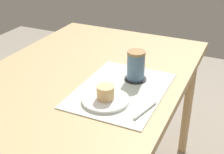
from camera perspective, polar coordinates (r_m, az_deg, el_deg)
The scene contains 7 objects.
dining_table at distance 1.32m, azimuth -6.71°, elevation -3.42°, with size 1.36×0.85×0.71m.
placemat at distance 1.21m, azimuth 1.72°, elevation -2.38°, with size 0.44×0.32×0.00m, color silver.
pastry_plate at distance 1.13m, azimuth -1.19°, elevation -4.20°, with size 0.17×0.17×0.01m, color white.
pastry at distance 1.12m, azimuth -1.21°, elevation -2.83°, with size 0.06×0.06×0.05m, color #E5BC7F.
coffee_coaster at distance 1.29m, azimuth 4.29°, elevation -0.35°, with size 0.09×0.09×0.01m, color #232328.
coffee_mug at distance 1.26m, azimuth 4.43°, elevation 2.21°, with size 0.11×0.07×0.12m.
teaspoon at distance 1.08m, azimuth 6.10°, elevation -6.10°, with size 0.01×0.01×0.13m, color silver.
Camera 1 is at (-0.96, -0.61, 1.32)m, focal length 50.00 mm.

